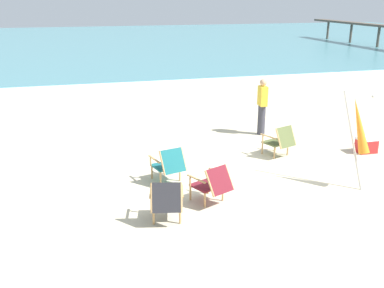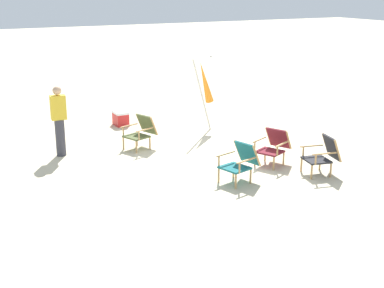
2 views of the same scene
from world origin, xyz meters
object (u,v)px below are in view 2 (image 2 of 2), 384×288
(umbrella_furled_orange, at_px, (205,83))
(cooler_box, at_px, (121,118))
(beach_chair_far_center, at_px, (141,131))
(person_near_chairs, at_px, (59,120))
(beach_chair_back_right, at_px, (240,161))
(beach_chair_front_right, at_px, (274,145))
(beach_chair_mid_center, at_px, (323,154))

(umbrella_furled_orange, xyz_separation_m, cooler_box, (1.62, 1.81, -1.12))
(beach_chair_far_center, distance_m, umbrella_furled_orange, 2.40)
(beach_chair_far_center, relative_size, person_near_chairs, 0.53)
(cooler_box, bearing_deg, umbrella_furled_orange, -131.77)
(beach_chair_back_right, bearing_deg, beach_chair_front_right, -64.56)
(beach_chair_far_center, bearing_deg, umbrella_furled_orange, -72.19)
(beach_chair_back_right, height_order, cooler_box, beach_chair_back_right)
(beach_chair_front_right, distance_m, cooler_box, 5.09)
(beach_chair_mid_center, height_order, beach_chair_far_center, beach_chair_mid_center)
(umbrella_furled_orange, bearing_deg, beach_chair_front_right, -179.71)
(beach_chair_back_right, distance_m, umbrella_furled_orange, 4.01)
(beach_chair_mid_center, bearing_deg, umbrella_furled_orange, 7.50)
(beach_chair_front_right, distance_m, person_near_chairs, 4.89)
(umbrella_furled_orange, bearing_deg, person_near_chairs, 95.25)
(beach_chair_back_right, height_order, umbrella_furled_orange, umbrella_furled_orange)
(cooler_box, bearing_deg, beach_chair_front_right, -158.95)
(beach_chair_far_center, bearing_deg, person_near_chairs, 80.54)
(beach_chair_front_right, distance_m, beach_chair_back_right, 1.37)
(beach_chair_far_center, distance_m, person_near_chairs, 1.95)
(person_near_chairs, height_order, cooler_box, person_near_chairs)
(beach_chair_mid_center, distance_m, person_near_chairs, 5.92)
(beach_chair_back_right, distance_m, person_near_chairs, 4.37)
(beach_chair_mid_center, height_order, cooler_box, beach_chair_mid_center)
(beach_chair_far_center, bearing_deg, beach_chair_mid_center, -142.44)
(umbrella_furled_orange, distance_m, cooler_box, 2.67)
(beach_chair_far_center, relative_size, umbrella_furled_orange, 0.43)
(cooler_box, bearing_deg, beach_chair_far_center, 172.37)
(beach_chair_far_center, height_order, cooler_box, beach_chair_far_center)
(beach_chair_front_right, bearing_deg, beach_chair_mid_center, -152.45)
(beach_chair_front_right, distance_m, beach_chair_mid_center, 1.14)
(beach_chair_front_right, bearing_deg, cooler_box, 21.05)
(beach_chair_front_right, xyz_separation_m, beach_chair_mid_center, (-1.01, -0.53, 0.01))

